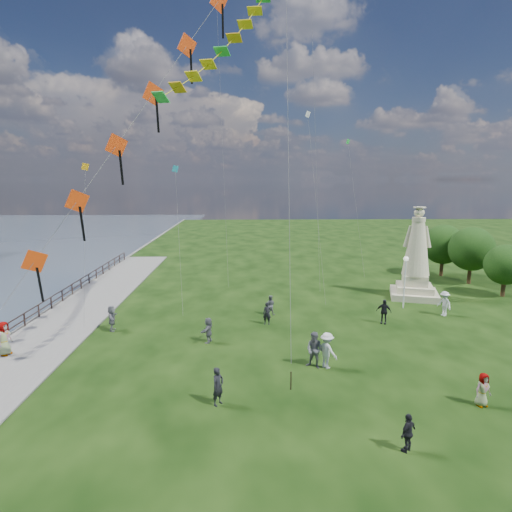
{
  "coord_description": "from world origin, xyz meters",
  "views": [
    {
      "loc": [
        -1.65,
        -15.61,
        9.72
      ],
      "look_at": [
        -1.0,
        8.0,
        5.5
      ],
      "focal_mm": 30.0,
      "sensor_mm": 36.0,
      "label": 1
    }
  ],
  "objects_px": {
    "statue": "(416,264)",
    "person_9": "(384,311)",
    "person_10": "(4,340)",
    "person_6": "(267,314)",
    "person_0": "(218,386)",
    "person_4": "(483,390)",
    "person_8": "(444,304)",
    "lamppost": "(405,271)",
    "person_1": "(315,350)",
    "person_11": "(208,330)",
    "person_3": "(408,433)",
    "person_2": "(327,350)",
    "person_5": "(112,318)",
    "person_7": "(270,305)"
  },
  "relations": [
    {
      "from": "statue",
      "to": "person_9",
      "type": "distance_m",
      "value": 8.33
    },
    {
      "from": "statue",
      "to": "person_10",
      "type": "bearing_deg",
      "value": -140.58
    },
    {
      "from": "person_6",
      "to": "person_9",
      "type": "xyz_separation_m",
      "value": [
        7.98,
        -0.04,
        0.09
      ]
    },
    {
      "from": "person_0",
      "to": "person_6",
      "type": "distance_m",
      "value": 10.83
    },
    {
      "from": "person_4",
      "to": "person_10",
      "type": "height_order",
      "value": "person_10"
    },
    {
      "from": "person_8",
      "to": "lamppost",
      "type": "bearing_deg",
      "value": -152.51
    },
    {
      "from": "person_1",
      "to": "person_11",
      "type": "height_order",
      "value": "person_1"
    },
    {
      "from": "person_3",
      "to": "person_8",
      "type": "xyz_separation_m",
      "value": [
        8.56,
        15.5,
        0.17
      ]
    },
    {
      "from": "person_2",
      "to": "person_4",
      "type": "distance_m",
      "value": 7.25
    },
    {
      "from": "person_1",
      "to": "person_10",
      "type": "relative_size",
      "value": 1.01
    },
    {
      "from": "person_1",
      "to": "person_5",
      "type": "bearing_deg",
      "value": -176.56
    },
    {
      "from": "person_6",
      "to": "person_0",
      "type": "bearing_deg",
      "value": -95.06
    },
    {
      "from": "person_2",
      "to": "person_4",
      "type": "relative_size",
      "value": 1.27
    },
    {
      "from": "person_1",
      "to": "person_11",
      "type": "bearing_deg",
      "value": 176.76
    },
    {
      "from": "person_5",
      "to": "person_6",
      "type": "relative_size",
      "value": 1.1
    },
    {
      "from": "person_2",
      "to": "person_5",
      "type": "distance_m",
      "value": 14.24
    },
    {
      "from": "person_9",
      "to": "person_5",
      "type": "bearing_deg",
      "value": -150.5
    },
    {
      "from": "person_10",
      "to": "person_3",
      "type": "bearing_deg",
      "value": -104.67
    },
    {
      "from": "statue",
      "to": "person_5",
      "type": "relative_size",
      "value": 4.5
    },
    {
      "from": "person_4",
      "to": "person_7",
      "type": "distance_m",
      "value": 15.52
    },
    {
      "from": "person_1",
      "to": "person_7",
      "type": "relative_size",
      "value": 1.33
    },
    {
      "from": "person_5",
      "to": "person_2",
      "type": "bearing_deg",
      "value": -124.21
    },
    {
      "from": "person_2",
      "to": "person_10",
      "type": "relative_size",
      "value": 1.0
    },
    {
      "from": "statue",
      "to": "person_1",
      "type": "distance_m",
      "value": 17.17
    },
    {
      "from": "person_5",
      "to": "person_0",
      "type": "bearing_deg",
      "value": -151.41
    },
    {
      "from": "person_10",
      "to": "person_2",
      "type": "bearing_deg",
      "value": -85.84
    },
    {
      "from": "person_1",
      "to": "person_2",
      "type": "height_order",
      "value": "person_1"
    },
    {
      "from": "person_0",
      "to": "person_8",
      "type": "bearing_deg",
      "value": -13.48
    },
    {
      "from": "person_11",
      "to": "person_3",
      "type": "bearing_deg",
      "value": 54.62
    },
    {
      "from": "statue",
      "to": "person_3",
      "type": "xyz_separation_m",
      "value": [
        -8.34,
        -20.49,
        -2.12
      ]
    },
    {
      "from": "person_2",
      "to": "person_5",
      "type": "bearing_deg",
      "value": 24.43
    },
    {
      "from": "person_2",
      "to": "person_6",
      "type": "xyz_separation_m",
      "value": [
        -2.75,
        6.89,
        -0.19
      ]
    },
    {
      "from": "person_10",
      "to": "person_5",
      "type": "bearing_deg",
      "value": -38.9
    },
    {
      "from": "person_3",
      "to": "person_9",
      "type": "bearing_deg",
      "value": -143.33
    },
    {
      "from": "person_2",
      "to": "person_8",
      "type": "height_order",
      "value": "person_2"
    },
    {
      "from": "person_2",
      "to": "person_8",
      "type": "distance_m",
      "value": 13.2
    },
    {
      "from": "lamppost",
      "to": "person_8",
      "type": "height_order",
      "value": "lamppost"
    },
    {
      "from": "person_0",
      "to": "statue",
      "type": "bearing_deg",
      "value": -3.23
    },
    {
      "from": "lamppost",
      "to": "person_0",
      "type": "xyz_separation_m",
      "value": [
        -13.37,
        -13.98,
        -2.06
      ]
    },
    {
      "from": "person_0",
      "to": "person_1",
      "type": "distance_m",
      "value": 6.03
    },
    {
      "from": "person_3",
      "to": "person_11",
      "type": "xyz_separation_m",
      "value": [
        -8.08,
        10.81,
        0.04
      ]
    },
    {
      "from": "person_8",
      "to": "person_3",
      "type": "bearing_deg",
      "value": -50.33
    },
    {
      "from": "statue",
      "to": "person_6",
      "type": "height_order",
      "value": "statue"
    },
    {
      "from": "person_3",
      "to": "person_4",
      "type": "distance_m",
      "value": 5.39
    },
    {
      "from": "person_6",
      "to": "person_7",
      "type": "relative_size",
      "value": 1.05
    },
    {
      "from": "person_11",
      "to": "person_5",
      "type": "bearing_deg",
      "value": -91.16
    },
    {
      "from": "person_10",
      "to": "person_11",
      "type": "xyz_separation_m",
      "value": [
        11.15,
        1.81,
        -0.18
      ]
    },
    {
      "from": "person_9",
      "to": "person_10",
      "type": "bearing_deg",
      "value": -141.14
    },
    {
      "from": "person_1",
      "to": "person_3",
      "type": "distance_m",
      "value": 7.43
    },
    {
      "from": "person_5",
      "to": "person_11",
      "type": "height_order",
      "value": "person_5"
    }
  ]
}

